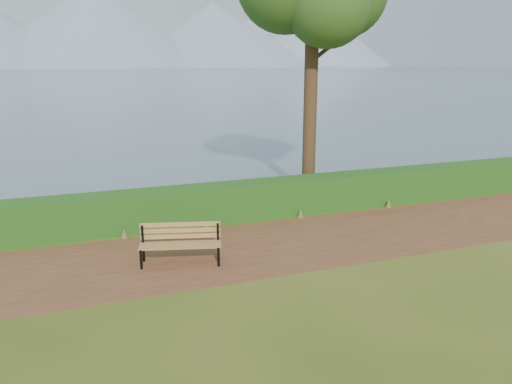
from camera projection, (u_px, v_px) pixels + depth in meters
name	position (u px, v px, depth m)	size (l,w,h in m)	color
ground	(276.00, 250.00, 11.54)	(140.00, 140.00, 0.00)	#3F4E16
path	(271.00, 245.00, 11.81)	(40.00, 3.40, 0.01)	#57301D
hedge	(240.00, 201.00, 13.77)	(32.00, 0.85, 1.00)	#164814
water	(75.00, 70.00, 247.40)	(700.00, 510.00, 0.00)	#476272
mountains	(55.00, 29.00, 369.80)	(585.00, 190.00, 70.00)	gray
bench	(180.00, 241.00, 10.71)	(1.80, 0.93, 0.87)	black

